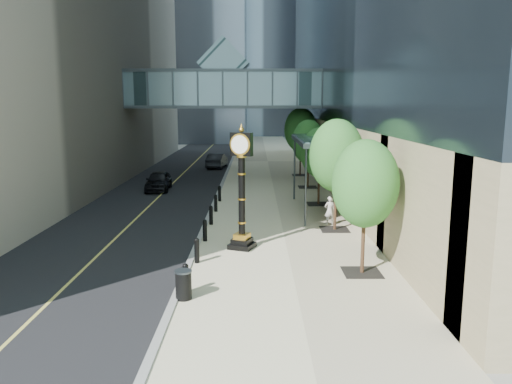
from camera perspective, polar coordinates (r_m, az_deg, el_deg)
ground at (r=16.10m, az=1.34°, el=-12.92°), size 320.00×320.00×0.00m
road at (r=55.57m, az=-6.94°, el=3.46°), size 8.00×180.00×0.02m
sidewalk at (r=55.19m, az=1.35°, el=3.50°), size 8.00×180.00×0.06m
curb at (r=55.24m, az=-2.81°, el=3.50°), size 0.25×180.00×0.07m
distant_tower_c at (r=137.46m, az=-2.61°, el=20.99°), size 22.00×22.00×65.00m
skywalk at (r=42.92m, az=-3.66°, el=11.91°), size 17.00×4.20×5.80m
entrance_canopy at (r=29.15m, az=7.57°, el=5.83°), size 3.00×8.00×4.38m
bollard_row at (r=24.61m, az=-5.49°, el=-3.58°), size 0.20×16.20×0.90m
street_trees at (r=32.31m, az=7.03°, el=5.32°), size 2.88×28.66×5.93m
street_clock at (r=21.44m, az=-1.64°, el=-0.56°), size 1.28×1.28×5.26m
trash_bin at (r=16.49m, az=-8.28°, el=-10.54°), size 0.54×0.54×0.90m
pedestrian at (r=26.20m, az=8.41°, el=-2.11°), size 0.63×0.48×1.53m
car_near at (r=37.37m, az=-11.07°, el=1.27°), size 1.87×4.20×1.40m
car_far at (r=49.91m, az=-4.48°, el=3.60°), size 1.96×4.48×1.43m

